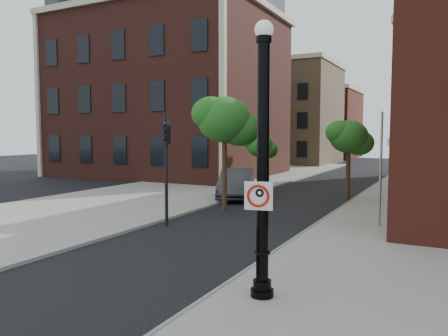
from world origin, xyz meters
The scene contains 16 objects.
ground centered at (0.00, 0.00, 0.00)m, with size 120.00×120.00×0.00m, color black.
sidewalk_right centered at (6.00, 10.00, 0.06)m, with size 8.00×60.00×0.12m, color gray.
sidewalk_left centered at (-9.00, 18.00, 0.06)m, with size 10.00×50.00×0.12m, color gray.
curb_edge centered at (2.05, 10.00, 0.07)m, with size 0.10×60.00×0.14m, color gray.
victorian_building centered at (-16.00, 23.97, 8.74)m, with size 18.60×14.60×17.95m.
bg_building_tan_a centered at (-12.00, 44.00, 6.00)m, with size 12.00×12.00×12.00m, color #967952.
bg_building_red centered at (-12.00, 58.00, 5.00)m, with size 12.00×12.00×10.00m, color maroon.
lamppost centered at (3.15, -0.44, 2.87)m, with size 0.53×0.53×6.22m.
no_parking_sign centered at (3.12, -0.59, 2.43)m, with size 0.62×0.17×0.63m.
parked_car centered at (-4.24, 13.46, 0.85)m, with size 1.79×5.14×1.69m, color #313136.
traffic_signal_left centered at (-3.36, 5.12, 3.09)m, with size 0.31×0.38×4.59m.
traffic_signal_right centered at (4.80, 9.94, 3.57)m, with size 0.38×0.45×5.29m.
utility_pole centered at (4.40, 8.60, 2.31)m, with size 0.09×0.09×4.63m, color #999999.
street_tree_a centered at (-2.85, 9.37, 4.37)m, with size 3.08×2.78×5.54m.
street_tree_b centered at (-4.05, 16.52, 2.97)m, with size 2.10×1.90×3.79m.
street_tree_c centered at (1.87, 15.01, 3.54)m, with size 2.49×2.25×4.49m.
Camera 1 is at (6.82, -9.34, 3.79)m, focal length 35.00 mm.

